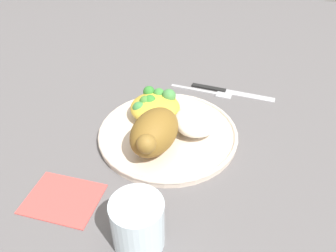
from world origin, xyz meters
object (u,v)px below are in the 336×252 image
water_glass (138,224)px  roasted_chicken (154,132)px  mac_cheese_with_broccoli (155,106)px  fork (205,91)px  plate (168,133)px  knife (225,90)px  rice_pile (197,120)px  napkin (63,198)px

water_glass → roasted_chicken: bearing=-159.8°
mac_cheese_with_broccoli → fork: 0.16m
plate → mac_cheese_with_broccoli: 0.06m
knife → water_glass: 0.42m
rice_pile → napkin: size_ratio=0.81×
rice_pile → roasted_chicken: bearing=-30.0°
mac_cheese_with_broccoli → rice_pile: bearing=85.1°
plate → knife: bearing=166.1°
water_glass → rice_pile: bearing=-177.1°
roasted_chicken → rice_pile: 0.10m
roasted_chicken → fork: (-0.24, 0.01, -0.05)m
plate → roasted_chicken: bearing=-0.2°
rice_pile → knife: rice_pile is taller
mac_cheese_with_broccoli → fork: bearing=160.1°
knife → fork: bearing=-62.5°
roasted_chicken → fork: bearing=178.0°
roasted_chicken → mac_cheese_with_broccoli: bearing=-153.7°
napkin → rice_pile: bearing=150.7°
roasted_chicken → mac_cheese_with_broccoli: roasted_chicken is taller
roasted_chicken → fork: roasted_chicken is taller
mac_cheese_with_broccoli → water_glass: size_ratio=1.26×
plate → mac_cheese_with_broccoli: mac_cheese_with_broccoli is taller
roasted_chicken → water_glass: size_ratio=1.54×
mac_cheese_with_broccoli → fork: mac_cheese_with_broccoli is taller
roasted_chicken → mac_cheese_with_broccoli: (-0.09, -0.04, -0.01)m
knife → water_glass: (0.42, 0.01, 0.04)m
rice_pile → fork: rice_pile is taller
mac_cheese_with_broccoli → napkin: mac_cheese_with_broccoli is taller
plate → mac_cheese_with_broccoli: bearing=-126.9°
plate → water_glass: water_glass is taller
mac_cheese_with_broccoli → napkin: (0.24, -0.04, -0.04)m
plate → water_glass: (0.22, 0.06, 0.03)m
knife → plate: bearing=-13.9°
knife → napkin: size_ratio=1.70×
roasted_chicken → rice_pile: bearing=150.0°
rice_pile → water_glass: size_ratio=1.17×
roasted_chicken → napkin: 0.18m
water_glass → napkin: (-0.01, -0.14, -0.04)m
knife → napkin: bearing=-18.0°
plate → knife: 0.21m
fork → napkin: bearing=-13.2°
mac_cheese_with_broccoli → knife: mac_cheese_with_broccoli is taller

